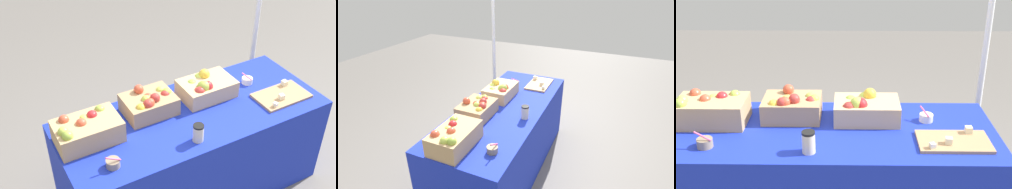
{
  "view_description": "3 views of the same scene",
  "coord_description": "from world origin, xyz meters",
  "views": [
    {
      "loc": [
        -1.3,
        -1.99,
        2.59
      ],
      "look_at": [
        -0.19,
        0.01,
        0.95
      ],
      "focal_mm": 46.32,
      "sensor_mm": 36.0,
      "label": 1
    },
    {
      "loc": [
        -2.09,
        -0.95,
        1.97
      ],
      "look_at": [
        0.18,
        0.06,
        0.79
      ],
      "focal_mm": 28.14,
      "sensor_mm": 36.0,
      "label": 2
    },
    {
      "loc": [
        0.09,
        -2.2,
        1.92
      ],
      "look_at": [
        0.06,
        -0.03,
        0.97
      ],
      "focal_mm": 45.56,
      "sensor_mm": 36.0,
      "label": 3
    }
  ],
  "objects": [
    {
      "name": "apple_crate_left",
      "position": [
        -0.74,
        0.08,
        0.82
      ],
      "size": [
        0.42,
        0.26,
        0.19
      ],
      "color": "tan",
      "rests_on": "table"
    },
    {
      "name": "ground_plane",
      "position": [
        0.0,
        0.0,
        0.0
      ],
      "size": [
        10.0,
        10.0,
        0.0
      ],
      "primitive_type": "plane",
      "color": "slate"
    },
    {
      "name": "cutting_board_front",
      "position": [
        0.67,
        -0.15,
        0.75
      ],
      "size": [
        0.4,
        0.24,
        0.06
      ],
      "color": "tan",
      "rests_on": "table"
    },
    {
      "name": "tent_pole",
      "position": [
        1.03,
        0.62,
        1.0
      ],
      "size": [
        0.04,
        0.04,
        2.0
      ],
      "primitive_type": "cylinder",
      "color": "white",
      "rests_on": "ground_plane"
    },
    {
      "name": "sample_bowl_near",
      "position": [
        0.56,
        0.12,
        0.76
      ],
      "size": [
        0.08,
        0.09,
        0.09
      ],
      "color": "silver",
      "rests_on": "table"
    },
    {
      "name": "apple_crate_right",
      "position": [
        0.18,
        0.13,
        0.82
      ],
      "size": [
        0.39,
        0.26,
        0.18
      ],
      "color": "tan",
      "rests_on": "table"
    },
    {
      "name": "coffee_cup",
      "position": [
        -0.12,
        -0.26,
        0.8
      ],
      "size": [
        0.07,
        0.07,
        0.12
      ],
      "color": "beige",
      "rests_on": "table"
    },
    {
      "name": "apple_crate_middle",
      "position": [
        -0.26,
        0.15,
        0.82
      ],
      "size": [
        0.35,
        0.27,
        0.18
      ],
      "color": "tan",
      "rests_on": "table"
    },
    {
      "name": "table",
      "position": [
        0.0,
        0.0,
        0.37
      ],
      "size": [
        1.9,
        0.76,
        0.74
      ],
      "primitive_type": "cube",
      "color": "#192DB7",
      "rests_on": "ground_plane"
    },
    {
      "name": "sample_bowl_mid",
      "position": [
        -0.69,
        -0.21,
        0.77
      ],
      "size": [
        0.09,
        0.09,
        0.1
      ],
      "color": "gray",
      "rests_on": "table"
    }
  ]
}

